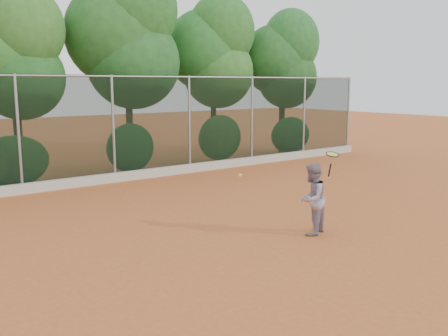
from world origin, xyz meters
TOP-DOWN VIEW (x-y plane):
  - ground at (0.00, 0.00)m, footprint 80.00×80.00m
  - concrete_curb at (0.00, 6.82)m, footprint 24.00×0.20m
  - tennis_player at (0.77, -1.10)m, footprint 0.92×0.83m
  - chainlink_fence at (-0.00, 7.00)m, footprint 24.09×0.09m
  - foliage_backdrop at (-0.55, 8.98)m, footprint 23.70×3.63m
  - tennis_racket at (1.17, -1.28)m, footprint 0.37×0.37m
  - tennis_ball_in_flight at (-0.84, -0.62)m, footprint 0.07×0.07m

SIDE VIEW (x-z plane):
  - ground at x=0.00m, z-range 0.00..0.00m
  - concrete_curb at x=0.00m, z-range 0.00..0.30m
  - tennis_player at x=0.77m, z-range 0.00..1.56m
  - tennis_ball_in_flight at x=-0.84m, z-range 1.37..1.44m
  - tennis_racket at x=1.17m, z-range 1.42..1.97m
  - chainlink_fence at x=0.00m, z-range 0.11..3.61m
  - foliage_backdrop at x=-0.55m, z-range 0.63..8.18m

